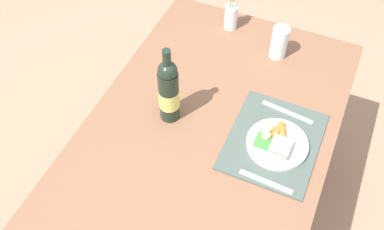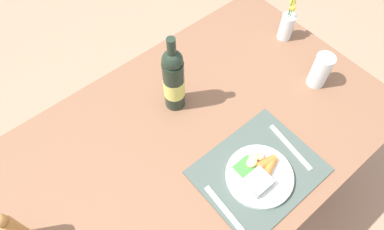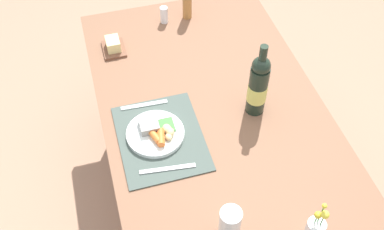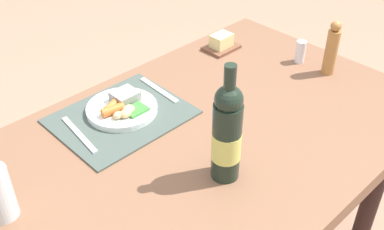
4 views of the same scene
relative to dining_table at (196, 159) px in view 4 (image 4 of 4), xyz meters
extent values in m
cube|color=brown|center=(0.00, 0.00, 0.05)|extent=(1.50, 0.91, 0.05)
cylinder|color=black|center=(-0.63, -0.33, -0.30)|extent=(0.07, 0.07, 0.66)
cylinder|color=black|center=(-0.63, 0.33, -0.30)|extent=(0.07, 0.07, 0.66)
cube|color=#45524B|center=(0.09, -0.24, 0.08)|extent=(0.40, 0.32, 0.01)
cylinder|color=white|center=(0.08, -0.26, 0.09)|extent=(0.23, 0.23, 0.02)
cube|color=gray|center=(0.05, -0.27, 0.12)|extent=(0.08, 0.07, 0.03)
cylinder|color=orange|center=(0.11, -0.26, 0.12)|extent=(0.06, 0.04, 0.03)
cylinder|color=orange|center=(0.12, -0.24, 0.12)|extent=(0.08, 0.04, 0.03)
ellipsoid|color=#D5C485|center=(0.08, -0.21, 0.12)|extent=(0.04, 0.03, 0.03)
ellipsoid|color=#DCB578|center=(0.10, -0.20, 0.12)|extent=(0.04, 0.03, 0.03)
ellipsoid|color=#D2B57D|center=(0.12, -0.22, 0.12)|extent=(0.03, 0.03, 0.02)
cube|color=#3E8C37|center=(0.06, -0.21, 0.11)|extent=(0.07, 0.06, 0.01)
cube|color=silver|center=(-0.09, -0.27, 0.09)|extent=(0.03, 0.19, 0.00)
cube|color=silver|center=(0.24, -0.25, 0.09)|extent=(0.04, 0.21, 0.00)
cylinder|color=#A8E1D3|center=(0.54, -0.12, 0.12)|extent=(0.07, 0.07, 0.08)
cylinder|color=#1F2C21|center=(0.05, 0.16, 0.19)|extent=(0.08, 0.08, 0.23)
sphere|color=#1F2C21|center=(0.05, 0.16, 0.32)|extent=(0.07, 0.07, 0.07)
cylinder|color=#1F2C21|center=(0.05, 0.16, 0.37)|extent=(0.03, 0.03, 0.09)
cylinder|color=#DBD665|center=(0.05, 0.16, 0.18)|extent=(0.08, 0.08, 0.08)
cube|color=brown|center=(-0.46, -0.33, 0.09)|extent=(0.13, 0.10, 0.01)
cube|color=#EFDC8F|center=(-0.46, -0.33, 0.12)|extent=(0.08, 0.06, 0.05)
cylinder|color=#B3783D|center=(-0.61, 0.06, 0.16)|extent=(0.04, 0.04, 0.17)
sphere|color=#B3783D|center=(-0.61, 0.06, 0.26)|extent=(0.04, 0.04, 0.04)
cylinder|color=white|center=(-0.60, -0.06, 0.12)|extent=(0.04, 0.04, 0.08)
camera|label=1|loc=(-0.92, -0.36, 1.44)|focal=42.26mm
camera|label=2|loc=(-0.38, -0.46, 1.18)|focal=32.46mm
camera|label=3|loc=(1.15, -0.41, 1.48)|focal=42.20mm
camera|label=4|loc=(0.76, 0.76, 0.95)|focal=43.60mm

